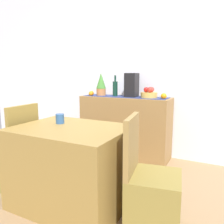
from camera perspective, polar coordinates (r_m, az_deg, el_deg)
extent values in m
cube|color=#977854|center=(2.66, -2.44, -17.79)|extent=(6.40, 6.40, 0.02)
cube|color=silver|center=(3.44, 7.32, 11.84)|extent=(6.40, 0.06, 2.70)
cube|color=olive|center=(3.33, 3.28, -3.75)|extent=(1.31, 0.42, 0.89)
cube|color=navy|center=(3.26, 3.35, 3.90)|extent=(1.23, 0.32, 0.01)
cylinder|color=gold|center=(3.13, 9.33, 4.28)|extent=(0.23, 0.23, 0.07)
sphere|color=#B7312A|center=(3.09, 9.60, 5.59)|extent=(0.08, 0.08, 0.08)
sphere|color=red|center=(3.14, 8.65, 5.62)|extent=(0.07, 0.07, 0.07)
sphere|color=#AD382F|center=(3.18, 9.99, 5.65)|extent=(0.07, 0.07, 0.07)
cylinder|color=#123527|center=(3.32, 0.81, 5.85)|extent=(0.07, 0.07, 0.22)
cylinder|color=#123527|center=(3.31, 0.81, 8.52)|extent=(0.03, 0.03, 0.09)
cube|color=black|center=(3.21, 5.00, 6.77)|extent=(0.16, 0.18, 0.34)
cylinder|color=#B7723F|center=(3.43, -2.77, 5.07)|extent=(0.14, 0.14, 0.11)
cone|color=#417E32|center=(3.42, -2.80, 7.92)|extent=(0.15, 0.15, 0.23)
sphere|color=orange|center=(3.04, 12.95, 3.94)|extent=(0.08, 0.08, 0.08)
sphere|color=orange|center=(3.42, -5.37, 4.66)|extent=(0.07, 0.07, 0.07)
sphere|color=orange|center=(3.49, -5.20, 4.79)|extent=(0.07, 0.07, 0.07)
cube|color=olive|center=(2.17, -10.18, -13.33)|extent=(1.01, 0.75, 0.74)
cylinder|color=#2E568B|center=(2.23, -13.03, -1.66)|extent=(0.08, 0.08, 0.09)
cube|color=olive|center=(2.74, -23.56, -12.31)|extent=(0.41, 0.41, 0.45)
cube|color=olive|center=(2.48, -21.49, -3.55)|extent=(0.05, 0.40, 0.45)
cube|color=olive|center=(1.92, 10.44, -21.52)|extent=(0.46, 0.46, 0.45)
cube|color=olive|center=(1.76, 4.99, -8.23)|extent=(0.11, 0.40, 0.45)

